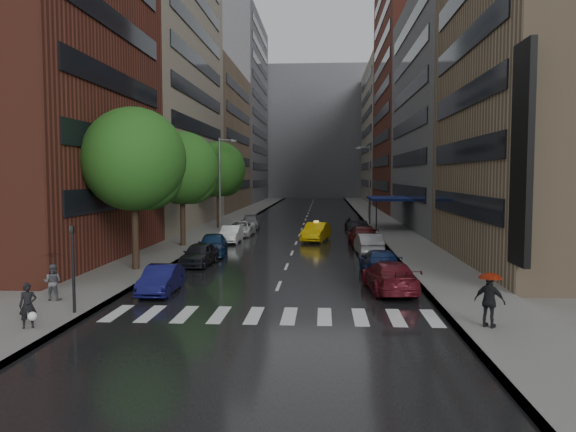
% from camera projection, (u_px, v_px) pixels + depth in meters
% --- Properties ---
extents(ground, '(220.00, 220.00, 0.00)m').
position_uv_depth(ground, '(271.00, 304.00, 24.29)').
color(ground, gray).
rests_on(ground, ground).
extents(road, '(14.00, 140.00, 0.01)m').
position_uv_depth(road, '(306.00, 217.00, 74.05)').
color(road, black).
rests_on(road, ground).
extents(sidewalk_left, '(4.00, 140.00, 0.15)m').
position_uv_depth(sidewalk_left, '(239.00, 216.00, 74.62)').
color(sidewalk_left, gray).
rests_on(sidewalk_left, ground).
extents(sidewalk_right, '(4.00, 140.00, 0.15)m').
position_uv_depth(sidewalk_right, '(375.00, 217.00, 73.48)').
color(sidewalk_right, gray).
rests_on(sidewalk_right, ground).
extents(crosswalk, '(13.15, 2.80, 0.01)m').
position_uv_depth(crosswalk, '(272.00, 316.00, 22.28)').
color(crosswalk, silver).
rests_on(crosswalk, ground).
extents(buildings_left, '(8.00, 108.00, 38.00)m').
position_uv_depth(buildings_left, '(207.00, 104.00, 82.58)').
color(buildings_left, maroon).
rests_on(buildings_left, ground).
extents(buildings_right, '(8.05, 109.10, 36.00)m').
position_uv_depth(buildings_right, '(415.00, 108.00, 78.68)').
color(buildings_right, '#937A5B').
rests_on(buildings_right, ground).
extents(building_far, '(40.00, 14.00, 32.00)m').
position_uv_depth(building_far, '(315.00, 133.00, 140.56)').
color(building_far, slate).
rests_on(building_far, ground).
extents(tree_near, '(5.94, 5.94, 9.46)m').
position_uv_depth(tree_near, '(134.00, 159.00, 32.04)').
color(tree_near, '#382619').
rests_on(tree_near, ground).
extents(tree_mid, '(5.60, 5.60, 8.93)m').
position_uv_depth(tree_mid, '(182.00, 168.00, 42.96)').
color(tree_mid, '#382619').
rests_on(tree_mid, ground).
extents(tree_far, '(5.67, 5.67, 9.04)m').
position_uv_depth(tree_far, '(218.00, 169.00, 57.64)').
color(tree_far, '#382619').
rests_on(tree_far, ground).
extents(taxi, '(2.61, 5.00, 1.57)m').
position_uv_depth(taxi, '(316.00, 232.00, 47.44)').
color(taxi, yellow).
rests_on(taxi, ground).
extents(parked_cars_left, '(2.41, 36.61, 1.59)m').
position_uv_depth(parked_cars_left, '(226.00, 237.00, 44.09)').
color(parked_cars_left, '#0E0E43').
rests_on(parked_cars_left, ground).
extents(parked_cars_right, '(2.59, 35.53, 1.58)m').
position_uv_depth(parked_cars_right, '(368.00, 243.00, 40.10)').
color(parked_cars_right, maroon).
rests_on(parked_cars_right, ground).
extents(ped_bag_walker, '(0.71, 0.59, 1.62)m').
position_uv_depth(ped_bag_walker, '(28.00, 306.00, 19.92)').
color(ped_bag_walker, black).
rests_on(ped_bag_walker, sidewalk_left).
extents(ped_black_umbrella, '(0.96, 0.98, 2.09)m').
position_uv_depth(ped_black_umbrella, '(52.00, 272.00, 24.32)').
color(ped_black_umbrella, '#515257').
rests_on(ped_black_umbrella, sidewalk_left).
extents(ped_red_umbrella, '(1.16, 1.02, 2.01)m').
position_uv_depth(ped_red_umbrella, '(490.00, 295.00, 19.96)').
color(ped_red_umbrella, black).
rests_on(ped_red_umbrella, sidewalk_right).
extents(traffic_light, '(0.18, 0.15, 3.45)m').
position_uv_depth(traffic_light, '(73.00, 261.00, 22.07)').
color(traffic_light, black).
rests_on(traffic_light, sidewalk_left).
extents(street_lamp_left, '(1.74, 0.22, 9.00)m').
position_uv_depth(street_lamp_left, '(221.00, 182.00, 54.28)').
color(street_lamp_left, gray).
rests_on(street_lamp_left, sidewalk_left).
extents(street_lamp_right, '(1.74, 0.22, 9.00)m').
position_uv_depth(street_lamp_right, '(369.00, 181.00, 68.23)').
color(street_lamp_right, gray).
rests_on(street_lamp_right, sidewalk_right).
extents(awning, '(4.00, 8.00, 3.12)m').
position_uv_depth(awning, '(388.00, 199.00, 58.33)').
color(awning, navy).
rests_on(awning, sidewalk_right).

